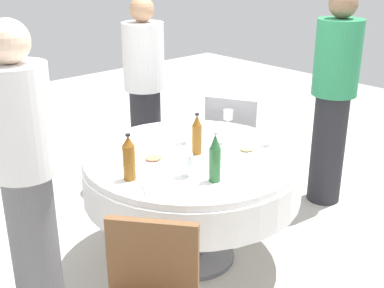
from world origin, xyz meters
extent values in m
plane|color=#B7B2A8|center=(0.00, 0.00, 0.00)|extent=(10.00, 10.00, 0.00)
cylinder|color=white|center=(0.00, 0.00, 0.72)|extent=(1.33, 1.33, 0.04)
cylinder|color=white|center=(0.00, 0.00, 0.59)|extent=(1.36, 1.36, 0.22)
cylinder|color=slate|center=(0.00, 0.00, 0.24)|extent=(0.14, 0.14, 0.48)
cylinder|color=slate|center=(0.00, 0.00, 0.01)|extent=(0.56, 0.56, 0.03)
cylinder|color=#8C5619|center=(0.03, -0.01, 0.83)|extent=(0.06, 0.06, 0.19)
cone|color=#8C5619|center=(0.03, -0.01, 0.96)|extent=(0.06, 0.06, 0.06)
cylinder|color=black|center=(0.03, -0.01, 1.00)|extent=(0.02, 0.02, 0.01)
cylinder|color=#2D6B38|center=(-0.16, -0.36, 0.84)|extent=(0.07, 0.07, 0.19)
cone|color=#2D6B38|center=(-0.16, -0.36, 0.97)|extent=(0.06, 0.06, 0.08)
cylinder|color=silver|center=(-0.16, -0.36, 1.02)|extent=(0.03, 0.03, 0.01)
cylinder|color=#8C5619|center=(-0.49, -0.03, 0.84)|extent=(0.07, 0.07, 0.20)
cone|color=#8C5619|center=(-0.49, -0.03, 0.97)|extent=(0.06, 0.06, 0.05)
cylinder|color=black|center=(-0.49, -0.03, 1.00)|extent=(0.03, 0.03, 0.01)
cylinder|color=white|center=(0.10, 0.17, 0.74)|extent=(0.06, 0.06, 0.00)
cylinder|color=white|center=(0.10, 0.17, 0.79)|extent=(0.01, 0.01, 0.08)
cylinder|color=white|center=(0.10, 0.17, 0.86)|extent=(0.07, 0.07, 0.07)
cylinder|color=gold|center=(0.10, 0.17, 0.84)|extent=(0.06, 0.06, 0.03)
cylinder|color=white|center=(0.46, -0.22, 0.74)|extent=(0.06, 0.06, 0.00)
cylinder|color=white|center=(0.46, -0.22, 0.79)|extent=(0.01, 0.01, 0.08)
cylinder|color=white|center=(0.46, -0.22, 0.86)|extent=(0.07, 0.07, 0.08)
cylinder|color=white|center=(0.47, 0.14, 0.74)|extent=(0.06, 0.06, 0.00)
cylinder|color=white|center=(0.47, 0.14, 0.79)|extent=(0.01, 0.01, 0.08)
cylinder|color=white|center=(0.47, 0.14, 0.86)|extent=(0.06, 0.06, 0.07)
cylinder|color=gold|center=(0.47, 0.14, 0.84)|extent=(0.05, 0.05, 0.03)
cylinder|color=white|center=(0.26, 0.00, 0.74)|extent=(0.06, 0.06, 0.00)
cylinder|color=white|center=(0.26, 0.00, 0.78)|extent=(0.01, 0.01, 0.06)
cylinder|color=white|center=(0.26, 0.00, 0.84)|extent=(0.06, 0.06, 0.07)
cylinder|color=gold|center=(0.26, 0.00, 0.82)|extent=(0.06, 0.06, 0.03)
cylinder|color=white|center=(-0.24, -0.21, 0.74)|extent=(0.06, 0.06, 0.00)
cylinder|color=white|center=(-0.24, -0.21, 0.77)|extent=(0.01, 0.01, 0.06)
cylinder|color=white|center=(-0.24, -0.21, 0.84)|extent=(0.07, 0.07, 0.07)
cylinder|color=maroon|center=(-0.24, -0.21, 0.82)|extent=(0.06, 0.06, 0.03)
cylinder|color=white|center=(-0.25, 0.07, 0.75)|extent=(0.23, 0.23, 0.02)
ellipsoid|color=tan|center=(-0.25, 0.07, 0.77)|extent=(0.10, 0.09, 0.02)
cylinder|color=white|center=(0.05, 0.39, 0.75)|extent=(0.26, 0.26, 0.02)
cylinder|color=white|center=(0.27, -0.21, 0.75)|extent=(0.21, 0.21, 0.02)
ellipsoid|color=tan|center=(0.27, -0.21, 0.77)|extent=(0.09, 0.08, 0.02)
cube|color=silver|center=(-0.27, 0.40, 0.74)|extent=(0.03, 0.18, 0.00)
cube|color=silver|center=(0.00, -0.22, 0.74)|extent=(0.02, 0.18, 0.00)
cube|color=white|center=(-0.46, -0.22, 0.75)|extent=(0.18, 0.18, 0.02)
cylinder|color=#26262B|center=(0.53, 1.16, 0.41)|extent=(0.26, 0.26, 0.83)
cylinder|color=white|center=(0.53, 1.16, 1.10)|extent=(0.34, 0.34, 0.55)
sphere|color=tan|center=(0.53, 1.16, 1.48)|extent=(0.20, 0.20, 0.20)
cylinder|color=slate|center=(-0.97, 0.22, 0.42)|extent=(0.26, 0.26, 0.84)
cylinder|color=white|center=(-0.97, 0.22, 1.13)|extent=(0.34, 0.34, 0.57)
sphere|color=beige|center=(-0.97, 0.22, 1.52)|extent=(0.22, 0.22, 0.22)
cylinder|color=#26262B|center=(1.36, -0.12, 0.44)|extent=(0.26, 0.26, 0.89)
cylinder|color=#2D8C59|center=(1.36, -0.12, 1.17)|extent=(0.34, 0.34, 0.57)
sphere|color=#8C664C|center=(1.36, -0.12, 1.56)|extent=(0.21, 0.21, 0.21)
cube|color=#99999E|center=(0.91, 0.47, 0.45)|extent=(0.54, 0.54, 0.04)
cube|color=#99999E|center=(0.75, 0.38, 0.66)|extent=(0.22, 0.37, 0.42)
cylinder|color=gray|center=(1.14, 0.39, 0.21)|extent=(0.03, 0.03, 0.43)
cylinder|color=gray|center=(0.98, 0.69, 0.21)|extent=(0.03, 0.03, 0.43)
cylinder|color=gray|center=(0.83, 0.24, 0.21)|extent=(0.03, 0.03, 0.43)
cylinder|color=gray|center=(0.68, 0.54, 0.21)|extent=(0.03, 0.03, 0.43)
cube|color=brown|center=(-0.82, -0.65, 0.66)|extent=(0.28, 0.34, 0.42)
camera|label=1|loc=(-1.91, -2.09, 1.92)|focal=46.64mm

